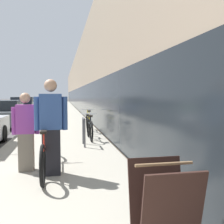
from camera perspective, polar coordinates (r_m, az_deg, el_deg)
The scene contains 11 objects.
sidewalk_slab at distance 24.48m, azimuth -11.55°, elevation 0.09°, with size 3.23×70.00×0.16m.
storefront_facade at distance 33.11m, azimuth 0.11°, elevation 6.40°, with size 10.01×70.00×6.24m.
tandem_bicycle at distance 5.29m, azimuth -14.80°, elevation -8.64°, with size 0.52×2.67×0.90m.
person_rider at distance 4.86m, azimuth -13.74°, elevation -3.38°, with size 0.62×0.24×1.82m.
person_bystander at distance 5.27m, azimuth -19.09°, elevation -4.31°, with size 0.53×0.21×1.56m.
bike_rack_hoop at distance 7.52m, azimuth -6.46°, elevation -3.80°, with size 0.05×0.60×0.84m.
cruiser_bike_nearest at distance 8.59m, azimuth -5.12°, elevation -3.83°, with size 0.52×1.65×0.86m.
cruiser_bike_middle at distance 10.55m, azimuth -5.41°, elevation -2.31°, with size 0.52×1.71×0.90m.
sandwich_board_sign at distance 2.55m, azimuth 11.71°, elevation -20.99°, with size 0.56×0.56×0.90m.
vintage_roadster_curbside at distance 14.85m, azimuth -22.93°, elevation -0.40°, with size 1.82×4.72×1.38m.
parked_sedan_far at distance 20.86m, azimuth -19.57°, elevation 0.97°, with size 1.86×4.28×1.52m.
Camera 1 is at (5.59, -3.43, 1.67)m, focal length 40.00 mm.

